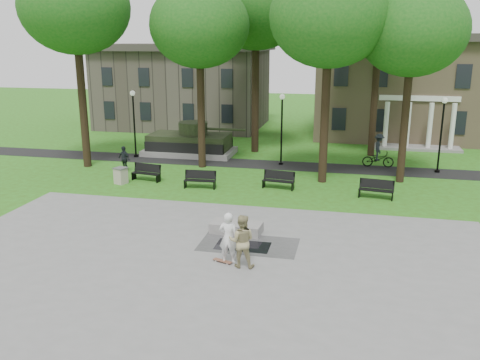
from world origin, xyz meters
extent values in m
plane|color=#2F5614|center=(0.00, 0.00, 0.00)|extent=(120.00, 120.00, 0.00)
cube|color=gray|center=(0.00, -5.00, 0.01)|extent=(22.00, 16.00, 0.02)
cube|color=black|center=(0.00, 12.00, 0.01)|extent=(44.00, 2.60, 0.01)
cube|color=#9E8460|center=(10.00, 26.00, 4.00)|extent=(16.00, 11.00, 8.00)
cube|color=#38332D|center=(10.00, 26.00, 8.30)|extent=(17.00, 12.00, 0.60)
cube|color=silver|center=(10.00, 20.50, 3.80)|extent=(6.00, 0.30, 0.40)
cube|color=#4C443D|center=(-11.00, 26.50, 3.60)|extent=(15.00, 10.00, 7.20)
cylinder|color=black|center=(-12.00, 9.00, 4.48)|extent=(0.52, 0.52, 8.96)
ellipsoid|color=#125013|center=(-12.00, 9.00, 10.08)|extent=(6.80, 6.80, 5.78)
cylinder|color=black|center=(-4.50, 10.50, 4.00)|extent=(0.48, 0.48, 8.00)
ellipsoid|color=#125013|center=(-4.50, 10.50, 9.00)|extent=(6.20, 6.20, 5.27)
cylinder|color=black|center=(3.50, 8.50, 4.16)|extent=(0.50, 0.50, 8.32)
ellipsoid|color=#125013|center=(3.50, 8.50, 9.36)|extent=(6.60, 6.60, 5.61)
cylinder|color=black|center=(8.00, 9.50, 3.84)|extent=(0.46, 0.46, 7.68)
ellipsoid|color=#125013|center=(8.00, 9.50, 8.64)|extent=(6.00, 6.00, 5.10)
cylinder|color=black|center=(-2.00, 16.00, 4.64)|extent=(0.54, 0.54, 9.28)
ellipsoid|color=#125013|center=(-2.00, 16.00, 10.44)|extent=(7.20, 7.20, 6.12)
cylinder|color=black|center=(6.50, 16.50, 4.32)|extent=(0.50, 0.50, 8.64)
ellipsoid|color=#125013|center=(6.50, 16.50, 9.72)|extent=(6.40, 6.40, 5.44)
cylinder|color=black|center=(-10.00, 12.30, 2.20)|extent=(0.12, 0.12, 4.40)
sphere|color=silver|center=(-10.00, 12.30, 4.55)|extent=(0.36, 0.36, 0.36)
cylinder|color=black|center=(-10.00, 12.30, 0.08)|extent=(0.32, 0.32, 0.16)
cylinder|color=black|center=(0.50, 12.30, 2.20)|extent=(0.12, 0.12, 4.40)
sphere|color=silver|center=(0.50, 12.30, 4.55)|extent=(0.36, 0.36, 0.36)
cylinder|color=black|center=(0.50, 12.30, 0.08)|extent=(0.32, 0.32, 0.16)
cylinder|color=black|center=(10.50, 12.30, 2.20)|extent=(0.12, 0.12, 4.40)
sphere|color=silver|center=(10.50, 12.30, 4.55)|extent=(0.36, 0.36, 0.36)
cylinder|color=black|center=(10.50, 12.30, 0.08)|extent=(0.32, 0.32, 0.16)
cube|color=gray|center=(-6.50, 14.00, 0.20)|extent=(6.50, 3.40, 0.40)
cube|color=#2C351C|center=(-6.50, 14.00, 0.95)|extent=(5.80, 2.80, 1.10)
cube|color=black|center=(-6.50, 12.65, 0.75)|extent=(5.80, 0.35, 0.70)
cube|color=black|center=(-6.50, 15.35, 0.75)|extent=(5.80, 0.35, 0.70)
cylinder|color=#2C351C|center=(-6.20, 14.00, 1.95)|extent=(2.10, 2.10, 0.90)
cylinder|color=#2C351C|center=(-3.90, 14.00, 1.95)|extent=(3.20, 0.18, 0.18)
cube|color=black|center=(0.98, -2.13, 0.02)|extent=(2.20, 1.20, 0.00)
cube|color=gray|center=(0.40, -0.73, 0.24)|extent=(2.26, 1.15, 0.45)
cube|color=brown|center=(0.58, -3.84, 0.06)|extent=(0.80, 0.45, 0.07)
imported|color=silver|center=(0.79, -3.78, 1.01)|extent=(0.72, 0.47, 1.97)
imported|color=#968D61|center=(1.35, -4.01, 1.02)|extent=(1.03, 0.83, 2.00)
imported|color=black|center=(-8.98, 8.21, 0.83)|extent=(1.05, 0.76, 1.65)
imported|color=black|center=(6.86, 13.00, 0.53)|extent=(2.04, 0.76, 1.06)
imported|color=#1F242A|center=(6.86, 13.00, 1.33)|extent=(0.69, 1.16, 1.77)
cube|color=black|center=(-6.77, 6.43, 0.45)|extent=(1.85, 0.75, 0.05)
cube|color=black|center=(-6.77, 6.65, 0.75)|extent=(1.80, 0.46, 0.50)
cube|color=black|center=(-7.62, 6.43, 0.23)|extent=(0.14, 0.45, 0.45)
cube|color=black|center=(-5.92, 6.43, 0.23)|extent=(0.14, 0.45, 0.45)
cube|color=black|center=(-3.17, 5.59, 0.45)|extent=(1.82, 0.56, 0.05)
cube|color=black|center=(-3.17, 5.81, 0.75)|extent=(1.81, 0.26, 0.50)
cube|color=black|center=(-4.02, 5.59, 0.23)|extent=(0.09, 0.45, 0.45)
cube|color=black|center=(-2.32, 5.59, 0.23)|extent=(0.09, 0.45, 0.45)
cube|color=black|center=(1.17, 6.44, 0.45)|extent=(1.84, 0.68, 0.05)
cube|color=black|center=(1.17, 6.66, 0.75)|extent=(1.80, 0.39, 0.50)
cube|color=black|center=(0.32, 6.44, 0.23)|extent=(0.12, 0.45, 0.45)
cube|color=black|center=(2.02, 6.44, 0.23)|extent=(0.12, 0.45, 0.45)
cube|color=black|center=(6.49, 5.75, 0.45)|extent=(1.85, 0.70, 0.05)
cube|color=black|center=(6.49, 5.97, 0.75)|extent=(1.80, 0.40, 0.50)
cube|color=black|center=(5.64, 5.75, 0.23)|extent=(0.12, 0.45, 0.45)
cube|color=black|center=(7.34, 5.75, 0.23)|extent=(0.12, 0.45, 0.45)
cube|color=#AFA690|center=(-7.96, 5.54, 0.45)|extent=(0.77, 0.77, 0.90)
cube|color=#4C4C4C|center=(-7.96, 5.54, 0.93)|extent=(0.84, 0.84, 0.06)
camera|label=1|loc=(5.03, -20.87, 8.07)|focal=38.00mm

